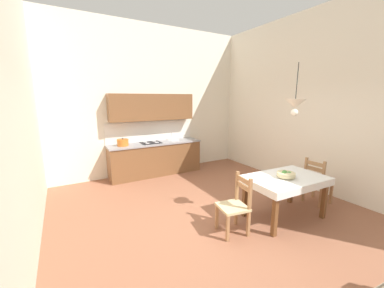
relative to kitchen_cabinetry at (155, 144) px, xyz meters
name	(u,v)px	position (x,y,z in m)	size (l,w,h in m)	color
ground_plane	(220,222)	(0.09, -2.91, -0.91)	(5.99, 6.96, 0.10)	#935B42
wall_back	(152,101)	(0.09, 0.33, 1.15)	(5.99, 0.12, 4.02)	silver
wall_left	(2,107)	(-2.67, -2.91, 1.15)	(0.12, 6.96, 4.02)	silver
wall_right	(325,102)	(2.85, -2.91, 1.15)	(0.12, 6.96, 4.02)	silver
kitchen_cabinetry	(155,144)	(0.00, 0.00, 0.00)	(2.53, 0.63, 2.20)	brown
dining_table	(285,184)	(1.12, -3.40, -0.24)	(1.42, 0.95, 0.75)	brown
dining_chair_tv_side	(235,206)	(0.05, -3.32, -0.41)	(0.48, 0.48, 0.93)	#D1BC89
dining_chair_window_side	(317,182)	(2.15, -3.34, -0.41)	(0.43, 0.43, 0.93)	#D1BC89
fruit_bowl	(286,174)	(1.07, -3.42, -0.04)	(0.30, 0.30, 0.12)	beige
pendant_lamp	(295,104)	(1.02, -3.52, 1.14)	(0.32, 0.32, 0.80)	black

